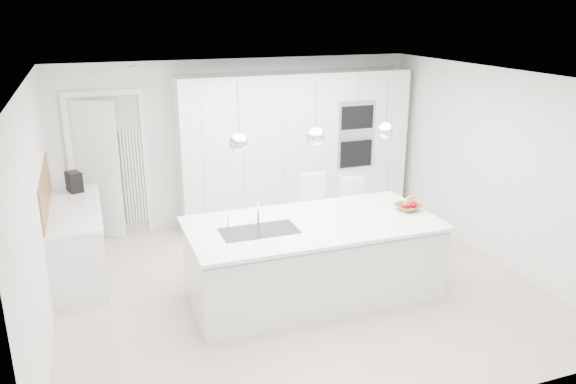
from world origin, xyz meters
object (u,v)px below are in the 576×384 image
object	(u,v)px
fruit_bowl	(408,207)
bar_stool_left	(316,217)
bar_stool_right	(356,217)
espresso_machine	(74,182)
island_base	(314,262)

from	to	relation	value
fruit_bowl	bar_stool_left	bearing A→B (deg)	128.15
bar_stool_left	bar_stool_right	world-z (taller)	bar_stool_left
fruit_bowl	espresso_machine	xyz separation A→B (m)	(-3.75, 2.13, 0.10)
island_base	espresso_machine	xyz separation A→B (m)	(-2.53, 2.16, 0.60)
island_base	fruit_bowl	distance (m)	1.32
island_base	fruit_bowl	size ratio (longest dim) A/B	9.38
island_base	bar_stool_left	size ratio (longest dim) A/B	2.49
espresso_machine	bar_stool_left	world-z (taller)	espresso_machine
fruit_bowl	bar_stool_right	world-z (taller)	bar_stool_right
island_base	bar_stool_left	bearing A→B (deg)	66.11
bar_stool_left	bar_stool_right	bearing A→B (deg)	-8.53
fruit_bowl	bar_stool_right	bearing A→B (deg)	105.48
espresso_machine	bar_stool_right	distance (m)	3.76
espresso_machine	bar_stool_right	world-z (taller)	espresso_machine
bar_stool_right	fruit_bowl	bearing A→B (deg)	-68.82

